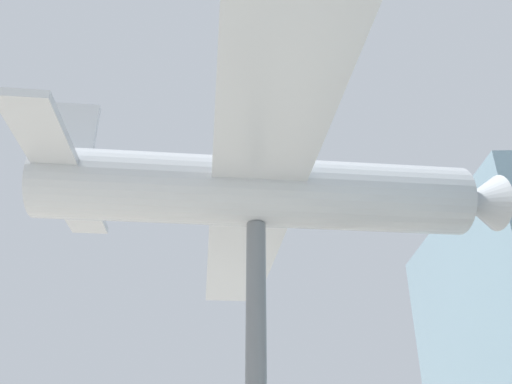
# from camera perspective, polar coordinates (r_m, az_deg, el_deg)

# --- Properties ---
(support_pylon_central) EXTENTS (0.44, 0.44, 6.29)m
(support_pylon_central) POSITION_cam_1_polar(r_m,az_deg,el_deg) (10.78, 0.00, -19.28)
(support_pylon_central) COLOR slate
(support_pylon_central) RESTS_ON ground_plane
(suspended_airplane) EXTENTS (20.19, 11.82, 3.04)m
(suspended_airplane) POSITION_cam_1_polar(r_m,az_deg,el_deg) (11.98, 0.55, 0.04)
(suspended_airplane) COLOR #B2B7BC
(suspended_airplane) RESTS_ON support_pylon_central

